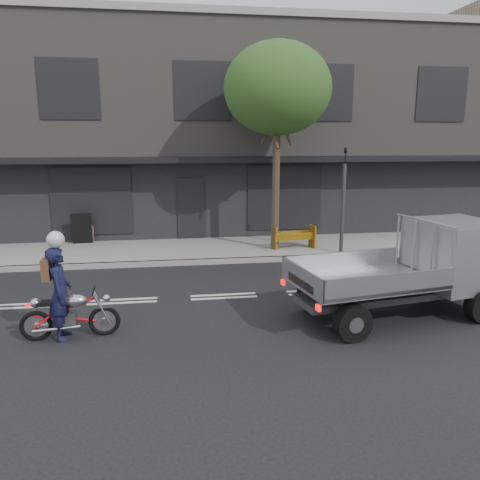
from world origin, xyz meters
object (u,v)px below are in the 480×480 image
at_px(traffic_light_pole, 343,207).
at_px(construction_barrier, 295,238).
at_px(street_tree, 277,89).
at_px(flatbed_ute, 439,259).
at_px(rider, 60,293).
at_px(sandwich_board, 82,229).
at_px(motorcycle, 70,313).

height_order(traffic_light_pole, construction_barrier, traffic_light_pole).
distance_m(street_tree, flatbed_ute, 7.51).
height_order(traffic_light_pole, rider, traffic_light_pole).
relative_size(street_tree, flatbed_ute, 1.41).
xyz_separation_m(traffic_light_pole, sandwich_board, (-8.53, 2.54, -0.96)).
distance_m(street_tree, rider, 9.36).
distance_m(traffic_light_pole, sandwich_board, 8.96).
bearing_deg(flatbed_ute, street_tree, 102.17).
bearing_deg(rider, street_tree, -45.70).
distance_m(traffic_light_pole, construction_barrier, 1.87).
bearing_deg(street_tree, flatbed_ute, -68.19).
bearing_deg(flatbed_ute, rider, 172.57).
bearing_deg(construction_barrier, street_tree, 162.53).
distance_m(rider, sandwich_board, 7.92).
bearing_deg(rider, sandwich_board, 3.51).
bearing_deg(flatbed_ute, sandwich_board, 129.98).
bearing_deg(traffic_light_pole, flatbed_ute, -86.06).
xyz_separation_m(rider, sandwich_board, (-1.02, 7.86, -0.20)).
bearing_deg(street_tree, traffic_light_pole, -23.03).
relative_size(rider, construction_barrier, 1.26).
xyz_separation_m(motorcycle, sandwich_board, (-1.17, 7.86, 0.21)).
bearing_deg(street_tree, sandwich_board, 165.48).
relative_size(motorcycle, flatbed_ute, 0.39).
relative_size(street_tree, traffic_light_pole, 1.93).
height_order(street_tree, motorcycle, street_tree).
height_order(motorcycle, flatbed_ute, flatbed_ute).
relative_size(flatbed_ute, sandwich_board, 4.38).
bearing_deg(rider, motorcycle, -93.85).
relative_size(rider, sandwich_board, 1.65).
xyz_separation_m(motorcycle, construction_barrier, (6.00, 5.96, 0.06)).
xyz_separation_m(motorcycle, rider, (-0.15, -0.00, 0.41)).
xyz_separation_m(street_tree, construction_barrier, (0.63, -0.20, -4.73)).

